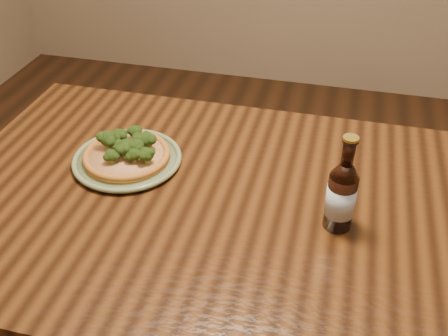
% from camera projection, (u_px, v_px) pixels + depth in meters
% --- Properties ---
extents(table, '(1.60, 0.90, 0.75)m').
position_uv_depth(table, '(269.00, 237.00, 1.27)').
color(table, '#41230D').
rests_on(table, ground).
extents(plate, '(0.28, 0.28, 0.02)m').
position_uv_depth(plate, '(127.00, 159.00, 1.35)').
color(plate, '#6D7E56').
rests_on(plate, table).
extents(pizza, '(0.22, 0.22, 0.07)m').
position_uv_depth(pizza, '(127.00, 153.00, 1.34)').
color(pizza, '#AD6B27').
rests_on(pizza, plate).
extents(beer_bottle, '(0.06, 0.06, 0.23)m').
position_uv_depth(beer_bottle, '(341.00, 195.00, 1.11)').
color(beer_bottle, black).
rests_on(beer_bottle, table).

